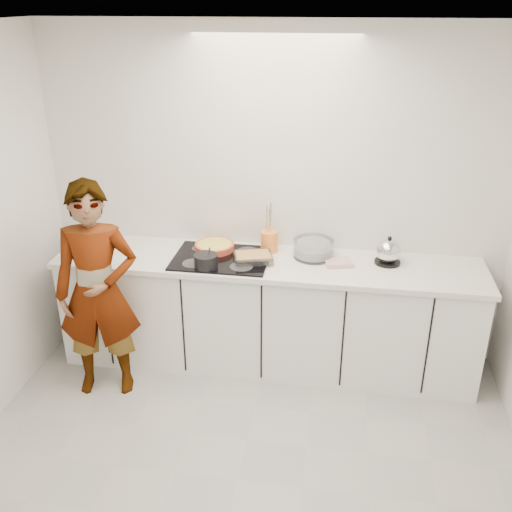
% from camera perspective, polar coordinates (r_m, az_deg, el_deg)
% --- Properties ---
extents(floor, '(3.60, 3.20, 0.00)m').
position_cam_1_polar(floor, '(3.79, -1.87, -21.47)').
color(floor, '#AAABA7').
rests_on(floor, ground).
extents(ceiling, '(3.60, 3.20, 0.00)m').
position_cam_1_polar(ceiling, '(2.64, -2.69, 21.72)').
color(ceiling, white).
rests_on(ceiling, wall_back).
extents(wall_back, '(3.60, 0.00, 2.60)m').
position_cam_1_polar(wall_back, '(4.45, 1.75, 5.79)').
color(wall_back, white).
rests_on(wall_back, ground).
extents(base_cabinets, '(3.20, 0.58, 0.87)m').
position_cam_1_polar(base_cabinets, '(4.52, 1.09, -5.95)').
color(base_cabinets, white).
rests_on(base_cabinets, floor).
extents(countertop, '(3.24, 0.64, 0.04)m').
position_cam_1_polar(countertop, '(4.31, 1.14, -0.73)').
color(countertop, white).
rests_on(countertop, base_cabinets).
extents(hob, '(0.72, 0.54, 0.01)m').
position_cam_1_polar(hob, '(4.34, -3.48, -0.21)').
color(hob, black).
rests_on(hob, countertop).
extents(tart_dish, '(0.34, 0.34, 0.05)m').
position_cam_1_polar(tart_dish, '(4.46, -4.17, 0.98)').
color(tart_dish, '#C94C30').
rests_on(tart_dish, hob).
extents(saucepan, '(0.21, 0.21, 0.17)m').
position_cam_1_polar(saucepan, '(4.17, -5.03, -0.47)').
color(saucepan, black).
rests_on(saucepan, hob).
extents(baking_dish, '(0.33, 0.28, 0.05)m').
position_cam_1_polar(baking_dish, '(4.26, -0.31, -0.11)').
color(baking_dish, silver).
rests_on(baking_dish, hob).
extents(mixing_bowl, '(0.33, 0.33, 0.14)m').
position_cam_1_polar(mixing_bowl, '(4.36, 5.77, 0.70)').
color(mixing_bowl, silver).
rests_on(mixing_bowl, countertop).
extents(tea_towel, '(0.23, 0.19, 0.03)m').
position_cam_1_polar(tea_towel, '(4.28, 8.26, -0.67)').
color(tea_towel, white).
rests_on(tea_towel, countertop).
extents(kettle, '(0.23, 0.23, 0.22)m').
position_cam_1_polar(kettle, '(4.34, 13.09, 0.39)').
color(kettle, black).
rests_on(kettle, countertop).
extents(utensil_crock, '(0.17, 0.17, 0.17)m').
position_cam_1_polar(utensil_crock, '(4.43, 1.32, 1.47)').
color(utensil_crock, orange).
rests_on(utensil_crock, countertop).
extents(cook, '(0.67, 0.51, 1.63)m').
position_cam_1_polar(cook, '(4.21, -15.54, -3.48)').
color(cook, white).
rests_on(cook, floor).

